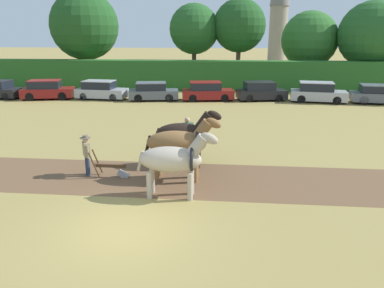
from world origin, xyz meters
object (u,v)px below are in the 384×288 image
at_px(tree_far_left, 84,26).
at_px(draft_horse_lead_left, 174,159).
at_px(draft_horse_lead_right, 179,143).
at_px(farmer_beside_team, 187,133).
at_px(tree_left, 194,29).
at_px(parked_car_center, 153,92).
at_px(parked_car_far_right, 318,93).
at_px(parked_car_center_right, 207,91).
at_px(draft_horse_trail_left, 184,134).
at_px(parked_car_right, 261,91).
at_px(parked_car_end_right, 380,95).
at_px(parked_car_left, 47,90).
at_px(parked_car_center_left, 101,90).
at_px(tree_center_right, 372,35).
at_px(tree_center, 310,40).
at_px(farmer_at_plow, 86,152).
at_px(plow, 113,169).

height_order(tree_far_left, draft_horse_lead_left, tree_far_left).
bearing_deg(draft_horse_lead_right, farmer_beside_team, 90.59).
distance_m(tree_left, parked_car_center, 10.62).
distance_m(parked_car_center, parked_car_far_right, 13.06).
height_order(farmer_beside_team, parked_car_center_right, farmer_beside_team).
relative_size(draft_horse_lead_left, farmer_beside_team, 1.62).
xyz_separation_m(draft_horse_trail_left, parked_car_center, (-4.04, 15.12, -0.64)).
distance_m(draft_horse_lead_left, parked_car_center_right, 18.51).
relative_size(tree_left, parked_car_right, 1.96).
bearing_deg(farmer_beside_team, draft_horse_trail_left, -37.83).
height_order(parked_car_right, parked_car_end_right, parked_car_right).
relative_size(draft_horse_lead_right, parked_car_right, 0.70).
relative_size(tree_far_left, parked_car_left, 2.14).
relative_size(parked_car_center_left, parked_car_center, 1.02).
xyz_separation_m(parked_car_left, parked_car_far_right, (21.84, 0.35, 0.00)).
relative_size(draft_horse_lead_right, parked_car_end_right, 0.63).
bearing_deg(parked_car_center, tree_center_right, 13.74).
relative_size(tree_far_left, tree_center, 1.25).
height_order(farmer_at_plow, parked_car_center_right, farmer_at_plow).
xyz_separation_m(tree_far_left, draft_horse_lead_right, (12.24, -24.92, -4.47)).
bearing_deg(tree_far_left, draft_horse_trail_left, -62.32).
distance_m(draft_horse_trail_left, farmer_at_plow, 3.91).
xyz_separation_m(tree_center, farmer_beside_team, (-10.31, -24.18, -3.54)).
bearing_deg(tree_far_left, farmer_at_plow, -70.77).
height_order(tree_center, farmer_beside_team, tree_center).
xyz_separation_m(tree_center, draft_horse_lead_right, (-10.32, -27.19, -3.11)).
bearing_deg(parked_car_right, tree_far_left, 145.53).
xyz_separation_m(draft_horse_lead_left, parked_car_center_left, (-8.35, 18.41, -0.60)).
bearing_deg(parked_car_center, tree_left, 64.92).
xyz_separation_m(tree_left, farmer_at_plow, (-2.25, -25.55, -4.64)).
bearing_deg(tree_center, parked_car_far_right, -97.04).
distance_m(tree_center_right, parked_car_center_right, 17.54).
distance_m(draft_horse_lead_left, draft_horse_lead_right, 1.54).
bearing_deg(draft_horse_lead_left, tree_left, 93.66).
distance_m(tree_center, farmer_at_plow, 30.63).
bearing_deg(draft_horse_lead_right, farmer_at_plow, 178.41).
bearing_deg(tree_left, parked_car_end_right, -31.20).
bearing_deg(parked_car_far_right, tree_center, 91.30).
relative_size(tree_center_right, parked_car_right, 1.98).
xyz_separation_m(tree_center, parked_car_center_right, (-9.98, -10.23, -3.82)).
height_order(draft_horse_lead_left, parked_car_center_right, draft_horse_lead_left).
xyz_separation_m(tree_center, plow, (-12.89, -27.15, -4.23)).
bearing_deg(farmer_beside_team, farmer_at_plow, -89.93).
distance_m(plow, farmer_beside_team, 4.00).
xyz_separation_m(tree_far_left, farmer_at_plow, (8.64, -24.77, -4.98)).
xyz_separation_m(tree_center_right, parked_car_center_right, (-15.13, -7.74, -4.34)).
xyz_separation_m(parked_car_center, parked_car_far_right, (13.06, 0.23, 0.05)).
relative_size(tree_far_left, tree_left, 1.15).
relative_size(parked_car_center, parked_car_far_right, 0.94).
bearing_deg(parked_car_center, parked_car_center_left, 168.33).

